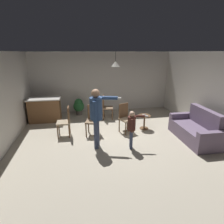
# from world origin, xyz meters

# --- Properties ---
(ground) EXTENTS (7.68, 7.68, 0.00)m
(ground) POSITION_xyz_m (0.00, 0.00, 0.00)
(ground) COLOR #B2A893
(wall_back) EXTENTS (6.40, 0.10, 2.70)m
(wall_back) POSITION_xyz_m (0.00, 3.20, 1.35)
(wall_back) COLOR beige
(wall_back) RESTS_ON ground
(wall_right) EXTENTS (0.10, 6.40, 2.70)m
(wall_right) POSITION_xyz_m (3.20, 0.00, 1.35)
(wall_right) COLOR beige
(wall_right) RESTS_ON ground
(couch_floral) EXTENTS (0.88, 1.82, 1.00)m
(couch_floral) POSITION_xyz_m (2.51, -0.46, 0.33)
(couch_floral) COLOR slate
(couch_floral) RESTS_ON ground
(kitchen_counter) EXTENTS (1.26, 0.66, 0.95)m
(kitchen_counter) POSITION_xyz_m (-2.45, 2.13, 0.48)
(kitchen_counter) COLOR brown
(kitchen_counter) RESTS_ON ground
(side_table_by_couch) EXTENTS (0.44, 0.44, 0.52)m
(side_table_by_couch) POSITION_xyz_m (1.21, 0.66, 0.33)
(side_table_by_couch) COLOR brown
(side_table_by_couch) RESTS_ON ground
(person_adult) EXTENTS (0.89, 0.49, 1.73)m
(person_adult) POSITION_xyz_m (-0.61, -0.39, 1.08)
(person_adult) COLOR #384260
(person_adult) RESTS_ON ground
(person_child) EXTENTS (0.61, 0.32, 1.13)m
(person_child) POSITION_xyz_m (0.35, -0.63, 0.70)
(person_child) COLOR #384260
(person_child) RESTS_ON ground
(dining_chair_by_counter) EXTENTS (0.52, 0.52, 1.00)m
(dining_chair_by_counter) POSITION_xyz_m (-0.66, 0.55, 0.55)
(dining_chair_by_counter) COLOR brown
(dining_chair_by_counter) RESTS_ON ground
(dining_chair_near_wall) EXTENTS (0.50, 0.50, 1.00)m
(dining_chair_near_wall) POSITION_xyz_m (0.01, 1.97, 0.55)
(dining_chair_near_wall) COLOR brown
(dining_chair_near_wall) RESTS_ON ground
(dining_chair_centre_back) EXTENTS (0.43, 0.43, 1.00)m
(dining_chair_centre_back) POSITION_xyz_m (-1.55, 0.56, 0.55)
(dining_chair_centre_back) COLOR brown
(dining_chair_centre_back) RESTS_ON ground
(dining_chair_spare) EXTENTS (0.55, 0.55, 1.00)m
(dining_chair_spare) POSITION_xyz_m (0.46, 0.55, 0.55)
(dining_chair_spare) COLOR brown
(dining_chair_spare) RESTS_ON ground
(potted_plant_corner) EXTENTS (0.48, 0.48, 0.73)m
(potted_plant_corner) POSITION_xyz_m (-1.12, 2.69, 0.40)
(potted_plant_corner) COLOR #4C4742
(potted_plant_corner) RESTS_ON ground
(spare_remote_on_table) EXTENTS (0.13, 0.05, 0.04)m
(spare_remote_on_table) POSITION_xyz_m (1.18, 0.65, 0.54)
(spare_remote_on_table) COLOR white
(spare_remote_on_table) RESTS_ON side_table_by_couch
(ceiling_light_pendant) EXTENTS (0.32, 0.32, 0.55)m
(ceiling_light_pendant) POSITION_xyz_m (0.34, 1.70, 2.25)
(ceiling_light_pendant) COLOR silver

